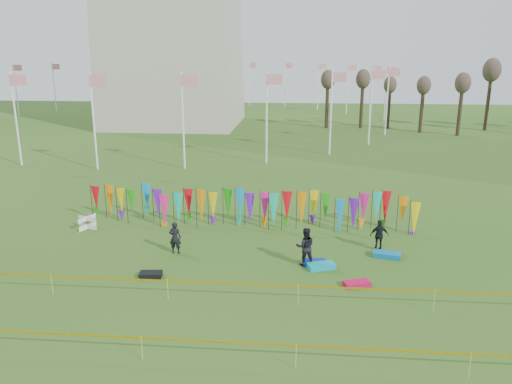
# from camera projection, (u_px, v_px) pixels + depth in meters

# --- Properties ---
(ground) EXTENTS (160.00, 160.00, 0.00)m
(ground) POSITION_uv_depth(u_px,v_px,m) (229.00, 279.00, 21.63)
(ground) COLOR #2B5217
(ground) RESTS_ON ground
(flagpole_ring) EXTENTS (57.40, 56.16, 8.00)m
(flagpole_ring) POSITION_uv_depth(u_px,v_px,m) (176.00, 95.00, 67.81)
(flagpole_ring) COLOR white
(flagpole_ring) RESTS_ON ground
(banner_row) EXTENTS (18.64, 0.64, 2.07)m
(banner_row) POSITION_uv_depth(u_px,v_px,m) (251.00, 205.00, 27.99)
(banner_row) COLOR black
(banner_row) RESTS_ON ground
(caution_tape_near) EXTENTS (26.00, 0.02, 0.90)m
(caution_tape_near) POSITION_uv_depth(u_px,v_px,m) (215.00, 284.00, 19.41)
(caution_tape_near) COLOR #FFC705
(caution_tape_near) RESTS_ON ground
(caution_tape_far) EXTENTS (26.00, 0.02, 0.90)m
(caution_tape_far) POSITION_uv_depth(u_px,v_px,m) (193.00, 342.00, 15.51)
(caution_tape_far) COLOR #FFC705
(caution_tape_far) RESTS_ON ground
(box_kite) EXTENTS (0.68, 0.68, 0.75)m
(box_kite) POSITION_uv_depth(u_px,v_px,m) (88.00, 223.00, 27.66)
(box_kite) COLOR red
(box_kite) RESTS_ON ground
(person_left) EXTENTS (0.59, 0.43, 1.60)m
(person_left) POSITION_uv_depth(u_px,v_px,m) (175.00, 238.00, 24.19)
(person_left) COLOR black
(person_left) RESTS_ON ground
(person_mid) EXTENTS (0.94, 0.64, 1.81)m
(person_mid) POSITION_uv_depth(u_px,v_px,m) (305.00, 247.00, 22.80)
(person_mid) COLOR black
(person_mid) RESTS_ON ground
(person_right) EXTENTS (0.93, 0.56, 1.55)m
(person_right) POSITION_uv_depth(u_px,v_px,m) (379.00, 235.00, 24.59)
(person_right) COLOR black
(person_right) RESTS_ON ground
(kite_bag_turquoise) EXTENTS (1.36, 0.97, 0.25)m
(kite_bag_turquoise) POSITION_uv_depth(u_px,v_px,m) (321.00, 266.00, 22.61)
(kite_bag_turquoise) COLOR #0CA7B6
(kite_bag_turquoise) RESTS_ON ground
(kite_bag_blue) EXTENTS (1.10, 0.66, 0.22)m
(kite_bag_blue) POSITION_uv_depth(u_px,v_px,m) (314.00, 262.00, 23.04)
(kite_bag_blue) COLOR #0A2DA2
(kite_bag_blue) RESTS_ON ground
(kite_bag_red) EXTENTS (1.21, 0.87, 0.20)m
(kite_bag_red) POSITION_uv_depth(u_px,v_px,m) (357.00, 284.00, 20.94)
(kite_bag_red) COLOR #CA0D42
(kite_bag_red) RESTS_ON ground
(kite_bag_black) EXTENTS (1.03, 0.67, 0.22)m
(kite_bag_black) POSITION_uv_depth(u_px,v_px,m) (151.00, 275.00, 21.75)
(kite_bag_black) COLOR black
(kite_bag_black) RESTS_ON ground
(kite_bag_teal) EXTENTS (1.41, 0.92, 0.25)m
(kite_bag_teal) POSITION_uv_depth(u_px,v_px,m) (387.00, 255.00, 23.88)
(kite_bag_teal) COLOR #0C73AB
(kite_bag_teal) RESTS_ON ground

